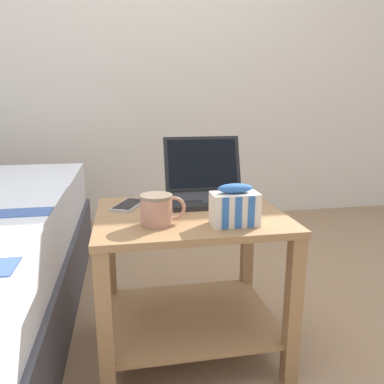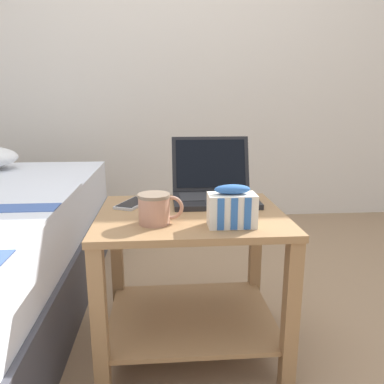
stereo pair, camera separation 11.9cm
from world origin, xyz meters
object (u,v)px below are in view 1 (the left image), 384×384
Objects in this scene: laptop at (208,187)px; mug_front_left at (158,208)px; snack_bag at (235,207)px; cell_phone at (129,205)px.

laptop is 2.21× the size of mug_front_left.
cell_phone is at bearing 139.54° from snack_bag.
snack_bag is (0.23, -0.04, 0.00)m from mug_front_left.
cell_phone is (-0.31, 0.26, -0.05)m from snack_bag.
cell_phone is at bearing -170.41° from laptop.
mug_front_left is (-0.21, -0.27, 0.01)m from laptop.
snack_bag reaches higher than cell_phone.
laptop is 0.35m from mug_front_left.
laptop is 0.30m from cell_phone.
mug_front_left is at bearing -69.42° from cell_phone.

